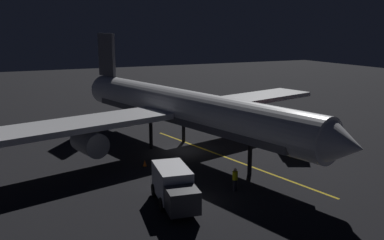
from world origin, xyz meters
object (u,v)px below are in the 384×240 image
Objects in this scene: airliner at (179,108)px; catering_truck at (291,138)px; traffic_cone_near_right at (145,164)px; baggage_truck at (174,187)px; traffic_cone_near_left at (181,161)px; ground_crew_worker at (235,179)px.

airliner is 11.46m from catering_truck.
baggage_truck is at bearing 84.52° from traffic_cone_near_right.
traffic_cone_near_left is 1.00× the size of traffic_cone_near_right.
baggage_truck is 10.52× the size of traffic_cone_near_right.
traffic_cone_near_left is at bearing -3.01° from catering_truck.
ground_crew_worker is 9.25m from traffic_cone_near_right.
baggage_truck reaches higher than traffic_cone_near_right.
airliner reaches higher than traffic_cone_near_right.
ground_crew_worker reaches higher than traffic_cone_near_right.
ground_crew_worker is 3.16× the size of traffic_cone_near_left.
airliner is 22.35× the size of ground_crew_worker.
traffic_cone_near_left is at bearing 68.26° from airliner.
traffic_cone_near_right is (3.15, -0.71, 0.00)m from traffic_cone_near_left.
ground_crew_worker is at bearing 98.57° from traffic_cone_near_left.
airliner reaches higher than baggage_truck.
traffic_cone_near_left is 3.23m from traffic_cone_near_right.
traffic_cone_near_left is (1.13, -7.47, -0.64)m from ground_crew_worker.
airliner is 12.24m from ground_crew_worker.
baggage_truck is at bearing 25.08° from catering_truck.
airliner is 7.20m from traffic_cone_near_right.
ground_crew_worker is (10.52, 6.86, -0.33)m from catering_truck.
airliner reaches higher than ground_crew_worker.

